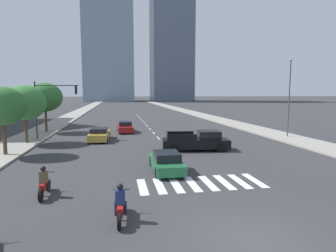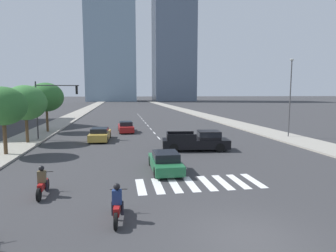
{
  "view_description": "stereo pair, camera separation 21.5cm",
  "coord_description": "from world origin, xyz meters",
  "px_view_note": "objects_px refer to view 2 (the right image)",
  "views": [
    {
      "loc": [
        -4.39,
        -8.51,
        4.88
      ],
      "look_at": [
        0.0,
        15.98,
        2.0
      ],
      "focal_mm": 30.57,
      "sensor_mm": 36.0,
      "label": 1
    },
    {
      "loc": [
        -4.18,
        -8.54,
        4.88
      ],
      "look_at": [
        0.0,
        15.98,
        2.0
      ],
      "focal_mm": 30.57,
      "sensor_mm": 36.0,
      "label": 2
    }
  ],
  "objects_px": {
    "pickup_truck": "(199,141)",
    "street_tree_nearest": "(3,106)",
    "sedan_green_1": "(165,162)",
    "street_lamp_east": "(290,92)",
    "sedan_gold_0": "(100,134)",
    "sedan_red_2": "(126,127)",
    "motorcycle_third": "(117,205)",
    "traffic_signal_far": "(52,100)",
    "street_tree_second": "(25,103)",
    "motorcycle_lead": "(43,184)",
    "street_tree_third": "(46,97)"
  },
  "relations": [
    {
      "from": "traffic_signal_far",
      "to": "street_tree_second",
      "type": "xyz_separation_m",
      "value": [
        -1.98,
        -2.18,
        -0.24
      ]
    },
    {
      "from": "motorcycle_third",
      "to": "sedan_gold_0",
      "type": "height_order",
      "value": "motorcycle_third"
    },
    {
      "from": "motorcycle_lead",
      "to": "street_tree_third",
      "type": "relative_size",
      "value": 0.35
    },
    {
      "from": "pickup_truck",
      "to": "street_tree_nearest",
      "type": "bearing_deg",
      "value": -174.23
    },
    {
      "from": "sedan_green_1",
      "to": "street_lamp_east",
      "type": "xyz_separation_m",
      "value": [
        15.46,
        11.03,
        4.37
      ]
    },
    {
      "from": "sedan_gold_0",
      "to": "sedan_red_2",
      "type": "relative_size",
      "value": 1.03
    },
    {
      "from": "pickup_truck",
      "to": "sedan_red_2",
      "type": "relative_size",
      "value": 1.23
    },
    {
      "from": "sedan_green_1",
      "to": "street_tree_second",
      "type": "distance_m",
      "value": 16.81
    },
    {
      "from": "street_lamp_east",
      "to": "street_tree_second",
      "type": "distance_m",
      "value": 27.06
    },
    {
      "from": "street_tree_second",
      "to": "motorcycle_third",
      "type": "bearing_deg",
      "value": -64.77
    },
    {
      "from": "motorcycle_third",
      "to": "street_lamp_east",
      "type": "xyz_separation_m",
      "value": [
        18.39,
        17.66,
        4.35
      ]
    },
    {
      "from": "sedan_red_2",
      "to": "traffic_signal_far",
      "type": "bearing_deg",
      "value": 119.59
    },
    {
      "from": "motorcycle_lead",
      "to": "street_tree_nearest",
      "type": "distance_m",
      "value": 11.43
    },
    {
      "from": "pickup_truck",
      "to": "street_tree_third",
      "type": "xyz_separation_m",
      "value": [
        -15.44,
        13.68,
        3.55
      ]
    },
    {
      "from": "sedan_gold_0",
      "to": "street_tree_second",
      "type": "height_order",
      "value": "street_tree_second"
    },
    {
      "from": "motorcycle_lead",
      "to": "street_tree_third",
      "type": "distance_m",
      "value": 23.84
    },
    {
      "from": "sedan_green_1",
      "to": "traffic_signal_far",
      "type": "height_order",
      "value": "traffic_signal_far"
    },
    {
      "from": "sedan_green_1",
      "to": "street_lamp_east",
      "type": "bearing_deg",
      "value": -54.24
    },
    {
      "from": "street_lamp_east",
      "to": "street_tree_second",
      "type": "xyz_separation_m",
      "value": [
        -27.04,
        0.68,
        -0.99
      ]
    },
    {
      "from": "sedan_gold_0",
      "to": "sedan_green_1",
      "type": "distance_m",
      "value": 13.54
    },
    {
      "from": "street_tree_third",
      "to": "street_tree_nearest",
      "type": "bearing_deg",
      "value": -90.0
    },
    {
      "from": "motorcycle_lead",
      "to": "sedan_gold_0",
      "type": "relative_size",
      "value": 0.43
    },
    {
      "from": "pickup_truck",
      "to": "street_tree_third",
      "type": "relative_size",
      "value": 0.98
    },
    {
      "from": "street_lamp_east",
      "to": "street_tree_third",
      "type": "distance_m",
      "value": 28.38
    },
    {
      "from": "motorcycle_lead",
      "to": "pickup_truck",
      "type": "bearing_deg",
      "value": -48.36
    },
    {
      "from": "sedan_gold_0",
      "to": "street_tree_third",
      "type": "distance_m",
      "value": 10.42
    },
    {
      "from": "motorcycle_third",
      "to": "street_lamp_east",
      "type": "height_order",
      "value": "street_lamp_east"
    },
    {
      "from": "sedan_red_2",
      "to": "traffic_signal_far",
      "type": "relative_size",
      "value": 0.81
    },
    {
      "from": "pickup_truck",
      "to": "street_tree_nearest",
      "type": "height_order",
      "value": "street_tree_nearest"
    },
    {
      "from": "traffic_signal_far",
      "to": "street_tree_nearest",
      "type": "distance_m",
      "value": 7.81
    },
    {
      "from": "motorcycle_third",
      "to": "sedan_green_1",
      "type": "height_order",
      "value": "motorcycle_third"
    },
    {
      "from": "motorcycle_third",
      "to": "sedan_green_1",
      "type": "bearing_deg",
      "value": -19.6
    },
    {
      "from": "pickup_truck",
      "to": "sedan_green_1",
      "type": "distance_m",
      "value": 7.1
    },
    {
      "from": "street_tree_nearest",
      "to": "motorcycle_lead",
      "type": "bearing_deg",
      "value": -62.15
    },
    {
      "from": "motorcycle_third",
      "to": "pickup_truck",
      "type": "distance_m",
      "value": 14.3
    },
    {
      "from": "street_lamp_east",
      "to": "street_tree_nearest",
      "type": "relative_size",
      "value": 1.6
    },
    {
      "from": "street_lamp_east",
      "to": "street_tree_third",
      "type": "relative_size",
      "value": 1.4
    },
    {
      "from": "pickup_truck",
      "to": "motorcycle_lead",
      "type": "bearing_deg",
      "value": -130.8
    },
    {
      "from": "motorcycle_third",
      "to": "street_tree_third",
      "type": "height_order",
      "value": "street_tree_third"
    },
    {
      "from": "motorcycle_third",
      "to": "traffic_signal_far",
      "type": "relative_size",
      "value": 0.37
    },
    {
      "from": "pickup_truck",
      "to": "sedan_gold_0",
      "type": "bearing_deg",
      "value": 149.5
    },
    {
      "from": "motorcycle_third",
      "to": "sedan_gold_0",
      "type": "xyz_separation_m",
      "value": [
        -1.88,
        19.29,
        0.03
      ]
    },
    {
      "from": "motorcycle_lead",
      "to": "sedan_red_2",
      "type": "xyz_separation_m",
      "value": [
        4.42,
        21.97,
        0.03
      ]
    },
    {
      "from": "sedan_red_2",
      "to": "street_tree_nearest",
      "type": "distance_m",
      "value": 15.89
    },
    {
      "from": "sedan_gold_0",
      "to": "street_tree_second",
      "type": "xyz_separation_m",
      "value": [
        -6.77,
        -0.94,
        3.34
      ]
    },
    {
      "from": "motorcycle_lead",
      "to": "street_tree_second",
      "type": "bearing_deg",
      "value": 18.42
    },
    {
      "from": "motorcycle_third",
      "to": "sedan_gold_0",
      "type": "relative_size",
      "value": 0.44
    },
    {
      "from": "pickup_truck",
      "to": "street_tree_second",
      "type": "bearing_deg",
      "value": 166.74
    },
    {
      "from": "sedan_red_2",
      "to": "street_lamp_east",
      "type": "height_order",
      "value": "street_lamp_east"
    },
    {
      "from": "motorcycle_lead",
      "to": "sedan_gold_0",
      "type": "distance_m",
      "value": 16.09
    }
  ]
}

